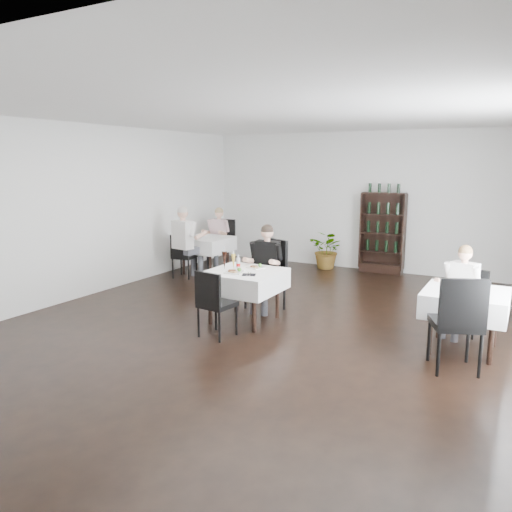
{
  "coord_description": "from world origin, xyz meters",
  "views": [
    {
      "loc": [
        3.29,
        -6.19,
        2.33
      ],
      "look_at": [
        -0.21,
        0.2,
        0.96
      ],
      "focal_mm": 35.0,
      "sensor_mm": 36.0,
      "label": 1
    }
  ],
  "objects_px": {
    "potted_tree": "(328,250)",
    "diner_main": "(265,261)",
    "main_table": "(244,281)",
    "wine_shelf": "(382,234)"
  },
  "relations": [
    {
      "from": "wine_shelf",
      "to": "main_table",
      "type": "bearing_deg",
      "value": -101.78
    },
    {
      "from": "potted_tree",
      "to": "diner_main",
      "type": "relative_size",
      "value": 0.61
    },
    {
      "from": "potted_tree",
      "to": "diner_main",
      "type": "bearing_deg",
      "value": -85.47
    },
    {
      "from": "main_table",
      "to": "diner_main",
      "type": "relative_size",
      "value": 0.75
    },
    {
      "from": "wine_shelf",
      "to": "potted_tree",
      "type": "relative_size",
      "value": 2.06
    },
    {
      "from": "diner_main",
      "to": "potted_tree",
      "type": "bearing_deg",
      "value": 94.53
    },
    {
      "from": "main_table",
      "to": "diner_main",
      "type": "xyz_separation_m",
      "value": [
        0.02,
        0.64,
        0.18
      ]
    },
    {
      "from": "potted_tree",
      "to": "diner_main",
      "type": "height_order",
      "value": "diner_main"
    },
    {
      "from": "diner_main",
      "to": "wine_shelf",
      "type": "bearing_deg",
      "value": 76.49
    },
    {
      "from": "wine_shelf",
      "to": "potted_tree",
      "type": "distance_m",
      "value": 1.25
    }
  ]
}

